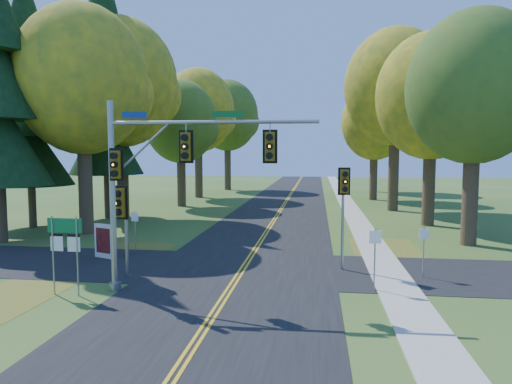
# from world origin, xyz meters

# --- Properties ---
(ground) EXTENTS (160.00, 160.00, 0.00)m
(ground) POSITION_xyz_m (0.00, 0.00, 0.00)
(ground) COLOR #2A4D1B
(ground) RESTS_ON ground
(road_main) EXTENTS (8.00, 160.00, 0.02)m
(road_main) POSITION_xyz_m (0.00, 0.00, 0.01)
(road_main) COLOR black
(road_main) RESTS_ON ground
(road_cross) EXTENTS (60.00, 6.00, 0.02)m
(road_cross) POSITION_xyz_m (0.00, 2.00, 0.01)
(road_cross) COLOR black
(road_cross) RESTS_ON ground
(centerline_left) EXTENTS (0.10, 160.00, 0.01)m
(centerline_left) POSITION_xyz_m (-0.10, 0.00, 0.03)
(centerline_left) COLOR gold
(centerline_left) RESTS_ON road_main
(centerline_right) EXTENTS (0.10, 160.00, 0.01)m
(centerline_right) POSITION_xyz_m (0.10, 0.00, 0.03)
(centerline_right) COLOR gold
(centerline_right) RESTS_ON road_main
(sidewalk_east) EXTENTS (1.60, 160.00, 0.06)m
(sidewalk_east) POSITION_xyz_m (6.20, 0.00, 0.03)
(sidewalk_east) COLOR #9E998E
(sidewalk_east) RESTS_ON ground
(leaf_patch_w_near) EXTENTS (4.00, 6.00, 0.00)m
(leaf_patch_w_near) POSITION_xyz_m (-6.50, 4.00, 0.01)
(leaf_patch_w_near) COLOR brown
(leaf_patch_w_near) RESTS_ON ground
(leaf_patch_e) EXTENTS (3.50, 8.00, 0.00)m
(leaf_patch_e) POSITION_xyz_m (6.80, 6.00, 0.01)
(leaf_patch_e) COLOR brown
(leaf_patch_e) RESTS_ON ground
(leaf_patch_w_far) EXTENTS (3.00, 5.00, 0.00)m
(leaf_patch_w_far) POSITION_xyz_m (-7.50, -3.00, 0.01)
(leaf_patch_w_far) COLOR brown
(leaf_patch_w_far) RESTS_ON ground
(tree_w_a) EXTENTS (8.00, 8.00, 14.15)m
(tree_w_a) POSITION_xyz_m (-11.13, 9.38, 9.49)
(tree_w_a) COLOR #38281C
(tree_w_a) RESTS_ON ground
(tree_e_a) EXTENTS (7.20, 7.20, 12.73)m
(tree_e_a) POSITION_xyz_m (11.57, 8.77, 8.53)
(tree_e_a) COLOR #38281C
(tree_e_a) RESTS_ON ground
(tree_w_b) EXTENTS (8.60, 8.60, 15.38)m
(tree_w_b) POSITION_xyz_m (-11.72, 16.29, 10.37)
(tree_w_b) COLOR #38281C
(tree_w_b) RESTS_ON ground
(tree_e_b) EXTENTS (7.60, 7.60, 13.33)m
(tree_e_b) POSITION_xyz_m (10.97, 15.58, 8.90)
(tree_e_b) COLOR #38281C
(tree_e_b) RESTS_ON ground
(tree_w_c) EXTENTS (6.80, 6.80, 11.91)m
(tree_w_c) POSITION_xyz_m (-9.54, 24.47, 7.94)
(tree_w_c) COLOR #38281C
(tree_w_c) RESTS_ON ground
(tree_e_c) EXTENTS (8.80, 8.80, 15.79)m
(tree_e_c) POSITION_xyz_m (9.88, 23.69, 10.66)
(tree_e_c) COLOR #38281C
(tree_e_c) RESTS_ON ground
(tree_w_d) EXTENTS (8.20, 8.20, 14.56)m
(tree_w_d) POSITION_xyz_m (-10.13, 33.18, 9.78)
(tree_w_d) COLOR #38281C
(tree_w_d) RESTS_ON ground
(tree_e_d) EXTENTS (7.00, 7.00, 12.32)m
(tree_e_d) POSITION_xyz_m (9.26, 32.87, 8.24)
(tree_e_d) COLOR #38281C
(tree_e_d) RESTS_ON ground
(tree_w_e) EXTENTS (8.40, 8.40, 14.97)m
(tree_w_e) POSITION_xyz_m (-8.92, 44.09, 10.07)
(tree_w_e) COLOR #38281C
(tree_w_e) RESTS_ON ground
(tree_e_e) EXTENTS (7.80, 7.80, 13.74)m
(tree_e_e) POSITION_xyz_m (10.47, 43.58, 9.19)
(tree_e_e) COLOR #38281C
(tree_e_e) RESTS_ON ground
(pine_b) EXTENTS (5.60, 5.60, 17.31)m
(pine_b) POSITION_xyz_m (-16.00, 11.00, 8.16)
(pine_b) COLOR #38281C
(pine_b) RESTS_ON ground
(pine_c) EXTENTS (5.60, 5.60, 20.56)m
(pine_c) POSITION_xyz_m (-13.00, 16.00, 9.69)
(pine_c) COLOR #38281C
(pine_c) RESTS_ON ground
(traffic_mast) EXTENTS (7.65, 0.74, 6.93)m
(traffic_mast) POSITION_xyz_m (-2.32, -1.82, 4.46)
(traffic_mast) COLOR gray
(traffic_mast) RESTS_ON ground
(east_signal_pole) EXTENTS (0.52, 0.60, 4.46)m
(east_signal_pole) POSITION_xyz_m (4.31, 2.12, 3.38)
(east_signal_pole) COLOR gray
(east_signal_pole) RESTS_ON ground
(ped_signal_pole) EXTENTS (0.58, 0.69, 3.77)m
(ped_signal_pole) POSITION_xyz_m (-4.56, -0.23, 2.80)
(ped_signal_pole) COLOR gray
(ped_signal_pole) RESTS_ON ground
(route_sign_cluster) EXTENTS (1.33, 0.13, 2.84)m
(route_sign_cluster) POSITION_xyz_m (-5.66, -2.59, 2.00)
(route_sign_cluster) COLOR gray
(route_sign_cluster) RESTS_ON ground
(info_kiosk) EXTENTS (1.17, 0.61, 1.66)m
(info_kiosk) POSITION_xyz_m (-6.94, 3.00, 0.83)
(info_kiosk) COLOR silver
(info_kiosk) RESTS_ON ground
(reg_sign_e_north) EXTENTS (0.40, 0.08, 2.09)m
(reg_sign_e_north) POSITION_xyz_m (7.50, 1.49, 1.43)
(reg_sign_e_north) COLOR gray
(reg_sign_e_north) RESTS_ON ground
(reg_sign_e_south) EXTENTS (0.45, 0.08, 2.33)m
(reg_sign_e_south) POSITION_xyz_m (5.30, -0.64, 1.59)
(reg_sign_e_south) COLOR gray
(reg_sign_e_south) RESTS_ON ground
(reg_sign_w) EXTENTS (0.41, 0.13, 2.16)m
(reg_sign_w) POSITION_xyz_m (-5.87, 4.16, 1.48)
(reg_sign_w) COLOR gray
(reg_sign_w) RESTS_ON ground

